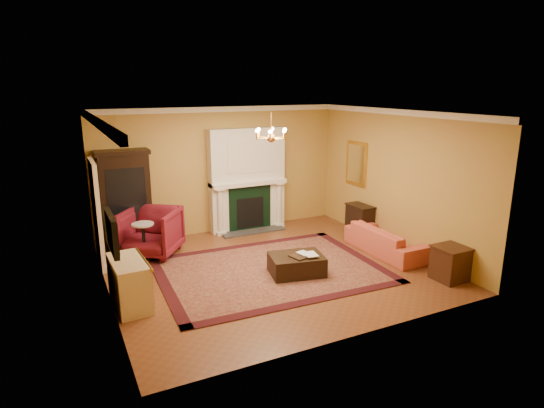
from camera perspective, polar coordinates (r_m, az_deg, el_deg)
floor at (r=8.99m, az=-0.10°, el=-8.15°), size 6.00×5.50×0.02m
ceiling at (r=8.30m, az=-0.11°, el=11.44°), size 6.00×5.50×0.02m
wall_back at (r=11.02m, az=-6.40°, el=4.24°), size 6.00×0.02×3.00m
wall_front at (r=6.25m, az=11.05°, el=-4.07°), size 6.00×0.02×3.00m
wall_left at (r=7.74m, az=-20.59°, el=-1.10°), size 0.02×5.50×3.00m
wall_right at (r=10.17m, az=15.36°, el=2.93°), size 0.02×5.50×3.00m
fireplace at (r=11.12m, az=-3.12°, el=2.80°), size 1.90×0.70×2.50m
crown_molding at (r=9.17m, az=-2.77°, el=11.29°), size 6.00×5.50×0.12m
doorway at (r=9.50m, az=-21.08°, el=-1.18°), size 0.08×1.05×2.10m
tv_panel at (r=7.21m, az=-19.48°, el=-3.37°), size 0.09×0.95×0.58m
gilt_mirror at (r=11.19m, az=10.54°, el=5.02°), size 0.06×0.76×1.05m
chandelier at (r=8.33m, az=-0.11°, el=8.68°), size 0.63×0.55×0.53m
oriental_rug at (r=8.90m, az=-0.25°, el=-8.28°), size 4.32×3.31×0.02m
china_cabinet at (r=10.33m, az=-17.89°, el=0.25°), size 1.03×0.47×2.07m
wingback_armchair at (r=9.84m, az=-14.94°, el=-3.15°), size 1.45×1.44×1.10m
pedestal_table at (r=9.59m, az=-15.79°, el=-4.25°), size 0.44×0.44×0.79m
commode at (r=7.77m, az=-17.48°, el=-9.46°), size 0.55×1.08×0.78m
coral_sofa at (r=9.95m, az=14.12°, el=-3.91°), size 0.58×1.96×0.77m
end_table at (r=9.00m, az=21.44°, el=-7.04°), size 0.53×0.53×0.61m
console_table at (r=10.99m, az=10.92°, el=-2.09°), size 0.40×0.66×0.72m
leather_ottoman at (r=8.67m, az=3.09°, el=-7.58°), size 1.11×0.91×0.37m
ottoman_tray at (r=8.55m, az=3.78°, el=-6.49°), size 0.48×0.41×0.03m
book_a at (r=8.49m, az=3.56°, el=-5.61°), size 0.19×0.07×0.26m
book_b at (r=8.46m, az=4.22°, el=-5.54°), size 0.22×0.05×0.30m
topiary_left at (r=10.78m, az=-6.49°, el=3.86°), size 0.17×0.17×0.45m
topiary_right at (r=11.32m, az=0.33°, el=4.39°), size 0.15×0.15×0.41m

